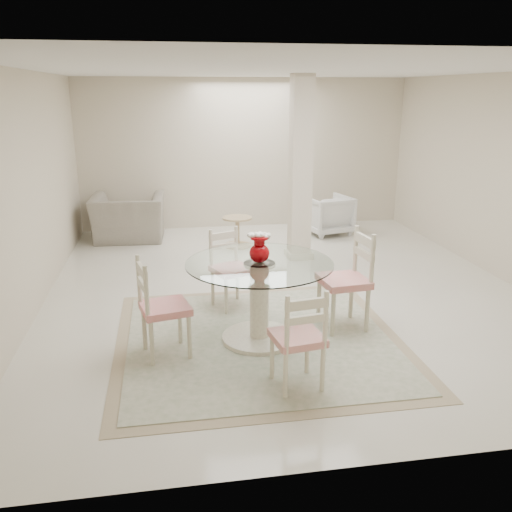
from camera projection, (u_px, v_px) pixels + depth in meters
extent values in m
plane|color=silver|center=(285.00, 288.00, 7.05)|extent=(7.00, 7.00, 0.00)
cube|color=beige|center=(245.00, 154.00, 9.95)|extent=(6.00, 0.02, 2.70)
cube|color=beige|center=(410.00, 278.00, 3.35)|extent=(6.00, 0.02, 2.70)
cube|color=beige|center=(30.00, 193.00, 6.18)|extent=(0.02, 7.00, 2.70)
cube|color=beige|center=(509.00, 179.00, 7.13)|extent=(0.02, 7.00, 2.70)
cube|color=white|center=(289.00, 69.00, 6.26)|extent=(6.00, 7.00, 0.02)
cube|color=beige|center=(300.00, 170.00, 7.96)|extent=(0.30, 0.30, 2.70)
cube|color=tan|center=(259.00, 340.00, 5.58)|extent=(2.90, 2.90, 0.01)
cube|color=beige|center=(259.00, 339.00, 5.57)|extent=(2.66, 2.66, 0.01)
cylinder|color=#FAF3CE|center=(259.00, 338.00, 5.57)|extent=(0.76, 0.76, 0.06)
cylinder|color=#FAF3CE|center=(259.00, 301.00, 5.45)|extent=(0.19, 0.19, 0.79)
cylinder|color=#FAF3CE|center=(259.00, 265.00, 5.34)|extent=(0.31, 0.31, 0.03)
cylinder|color=white|center=(259.00, 263.00, 5.33)|extent=(1.46, 1.46, 0.01)
ellipsoid|color=#A2040A|center=(259.00, 253.00, 5.30)|extent=(0.20, 0.20, 0.19)
cylinder|color=#A2040A|center=(259.00, 242.00, 5.27)|extent=(0.11, 0.11, 0.06)
cylinder|color=#A2040A|center=(259.00, 238.00, 5.26)|extent=(0.17, 0.17, 0.02)
ellipsoid|color=white|center=(259.00, 235.00, 5.25)|extent=(0.12, 0.12, 0.05)
ellipsoid|color=white|center=(265.00, 236.00, 5.29)|extent=(0.12, 0.12, 0.05)
ellipsoid|color=white|center=(253.00, 235.00, 5.28)|extent=(0.12, 0.12, 0.05)
cylinder|color=beige|center=(319.00, 302.00, 5.94)|extent=(0.05, 0.05, 0.50)
cylinder|color=beige|center=(333.00, 315.00, 5.58)|extent=(0.05, 0.05, 0.50)
cylinder|color=beige|center=(351.00, 298.00, 6.04)|extent=(0.05, 0.05, 0.50)
cylinder|color=beige|center=(367.00, 311.00, 5.68)|extent=(0.05, 0.05, 0.50)
cube|color=red|center=(344.00, 281.00, 5.73)|extent=(0.52, 0.52, 0.08)
cube|color=beige|center=(364.00, 247.00, 5.68)|extent=(0.09, 0.43, 0.58)
cylinder|color=beige|center=(226.00, 297.00, 6.15)|extent=(0.04, 0.04, 0.43)
cylinder|color=beige|center=(251.00, 292.00, 6.32)|extent=(0.04, 0.04, 0.43)
cylinder|color=beige|center=(213.00, 289.00, 6.42)|extent=(0.04, 0.04, 0.43)
cylinder|color=beige|center=(237.00, 284.00, 6.59)|extent=(0.04, 0.04, 0.43)
cube|color=red|center=(232.00, 270.00, 6.30)|extent=(0.53, 0.53, 0.07)
cube|color=beige|center=(224.00, 241.00, 6.36)|extent=(0.36, 0.18, 0.50)
cylinder|color=beige|center=(189.00, 338.00, 5.11)|extent=(0.04, 0.04, 0.46)
cylinder|color=beige|center=(180.00, 323.00, 5.43)|extent=(0.04, 0.04, 0.46)
cylinder|color=beige|center=(152.00, 344.00, 4.98)|extent=(0.04, 0.04, 0.46)
cylinder|color=beige|center=(144.00, 329.00, 5.30)|extent=(0.04, 0.04, 0.46)
cube|color=red|center=(165.00, 308.00, 5.13)|extent=(0.52, 0.52, 0.07)
cube|color=beige|center=(142.00, 278.00, 4.96)|extent=(0.13, 0.40, 0.54)
cylinder|color=beige|center=(307.00, 352.00, 4.86)|extent=(0.04, 0.04, 0.43)
cylinder|color=beige|center=(272.00, 358.00, 4.76)|extent=(0.04, 0.04, 0.43)
cylinder|color=beige|center=(323.00, 370.00, 4.56)|extent=(0.04, 0.04, 0.43)
cylinder|color=beige|center=(285.00, 376.00, 4.46)|extent=(0.04, 0.04, 0.43)
cube|color=#B32113|center=(297.00, 338.00, 4.59)|extent=(0.46, 0.46, 0.06)
cube|color=beige|center=(307.00, 312.00, 4.33)|extent=(0.37, 0.09, 0.50)
imported|color=gray|center=(129.00, 218.00, 9.24)|extent=(1.25, 1.10, 0.77)
imported|color=silver|center=(327.00, 215.00, 9.67)|extent=(0.89, 0.91, 0.69)
cylinder|color=tan|center=(238.00, 246.00, 8.92)|extent=(0.46, 0.46, 0.04)
cylinder|color=tan|center=(237.00, 232.00, 8.85)|extent=(0.07, 0.07, 0.44)
cylinder|color=tan|center=(237.00, 218.00, 8.79)|extent=(0.48, 0.48, 0.03)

